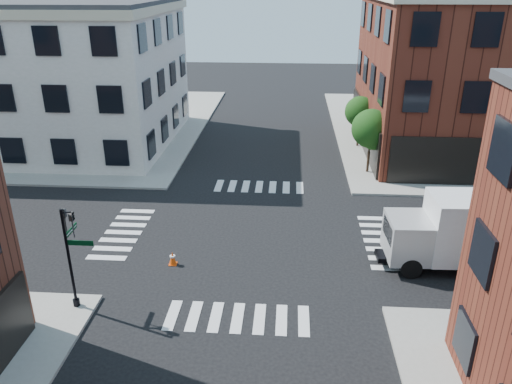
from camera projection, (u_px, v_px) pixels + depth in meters
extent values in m
plane|color=black|center=(251.00, 237.00, 26.79)|extent=(120.00, 120.00, 0.00)
cube|color=gray|center=(503.00, 132.00, 44.68)|extent=(30.00, 30.00, 0.15)
cube|color=gray|center=(48.00, 124.00, 47.35)|extent=(30.00, 30.00, 0.15)
cube|color=silver|center=(33.00, 76.00, 40.50)|extent=(22.00, 16.00, 11.00)
cylinder|color=black|center=(368.00, 162.00, 35.13)|extent=(0.18, 0.18, 1.47)
cylinder|color=black|center=(369.00, 152.00, 34.84)|extent=(0.12, 0.12, 1.47)
sphere|color=#15340E|center=(371.00, 129.00, 34.18)|extent=(2.69, 2.69, 2.69)
sphere|color=#15340E|center=(374.00, 137.00, 34.29)|extent=(1.85, 1.85, 1.85)
cylinder|color=black|center=(358.00, 138.00, 40.66)|extent=(0.18, 0.18, 1.33)
cylinder|color=black|center=(358.00, 130.00, 40.40)|extent=(0.12, 0.12, 1.33)
sphere|color=#15340E|center=(360.00, 111.00, 39.80)|extent=(2.43, 2.43, 2.43)
sphere|color=#15340E|center=(363.00, 118.00, 39.89)|extent=(1.67, 1.67, 1.67)
cylinder|color=black|center=(69.00, 261.00, 20.08)|extent=(0.12, 0.12, 4.60)
cylinder|color=black|center=(77.00, 302.00, 20.87)|extent=(0.28, 0.28, 0.30)
cube|color=#053819|center=(80.00, 243.00, 19.71)|extent=(1.10, 0.03, 0.22)
cube|color=#053819|center=(71.00, 230.00, 20.16)|extent=(0.03, 1.10, 0.22)
imported|color=black|center=(73.00, 225.00, 19.52)|extent=(0.22, 0.18, 1.10)
imported|color=black|center=(65.00, 222.00, 19.78)|extent=(0.18, 0.22, 1.10)
cube|color=silver|center=(491.00, 228.00, 23.20)|extent=(5.84, 2.69, 3.08)
cube|color=maroon|center=(502.00, 241.00, 22.04)|extent=(2.18, 0.12, 0.69)
cube|color=maroon|center=(480.00, 216.00, 24.36)|extent=(2.18, 0.12, 0.69)
cube|color=#AAAAAC|center=(408.00, 237.00, 23.53)|extent=(2.07, 2.45, 1.98)
cube|color=black|center=(389.00, 230.00, 23.42)|extent=(0.17, 1.89, 0.89)
cube|color=black|center=(459.00, 257.00, 23.86)|extent=(7.97, 1.29, 0.25)
cylinder|color=black|center=(411.00, 268.00, 22.98)|extent=(1.00, 0.38, 0.99)
cylinder|color=black|center=(400.00, 246.00, 24.90)|extent=(1.00, 0.38, 0.99)
cylinder|color=black|center=(489.00, 269.00, 22.88)|extent=(1.00, 0.38, 0.99)
cylinder|color=black|center=(472.00, 247.00, 24.79)|extent=(1.00, 0.38, 0.99)
cube|color=#ED4A0A|center=(173.00, 264.00, 24.21)|extent=(0.39, 0.39, 0.04)
cone|color=#ED4A0A|center=(173.00, 258.00, 24.08)|extent=(0.37, 0.37, 0.69)
cylinder|color=white|center=(172.00, 256.00, 24.04)|extent=(0.27, 0.27, 0.08)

